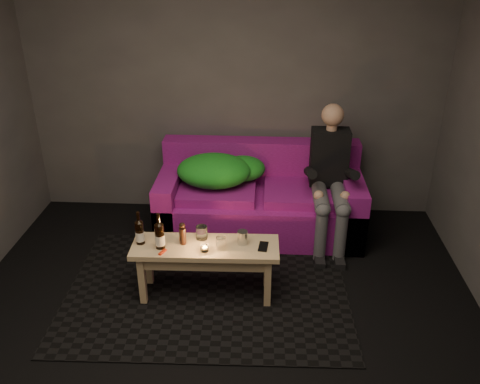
% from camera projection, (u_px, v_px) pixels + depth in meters
% --- Properties ---
extents(floor, '(4.50, 4.50, 0.00)m').
position_uv_depth(floor, '(213.00, 364.00, 3.39)').
color(floor, black).
rests_on(floor, ground).
extents(room, '(4.50, 4.50, 4.50)m').
position_uv_depth(room, '(214.00, 106.00, 3.08)').
color(room, silver).
rests_on(room, ground).
extents(rug, '(2.28, 1.68, 0.01)m').
position_uv_depth(rug, '(208.00, 289.00, 4.11)').
color(rug, black).
rests_on(rug, floor).
extents(sofa, '(1.90, 0.85, 0.82)m').
position_uv_depth(sofa, '(260.00, 201.00, 4.87)').
color(sofa, '#760F65').
rests_on(sofa, floor).
extents(green_blanket, '(0.84, 0.57, 0.28)m').
position_uv_depth(green_blanket, '(219.00, 170.00, 4.74)').
color(green_blanket, '#188725').
rests_on(green_blanket, sofa).
extents(person, '(0.34, 0.79, 1.27)m').
position_uv_depth(person, '(330.00, 175.00, 4.54)').
color(person, black).
rests_on(person, sofa).
extents(coffee_table, '(1.13, 0.38, 0.46)m').
position_uv_depth(coffee_table, '(206.00, 254.00, 3.90)').
color(coffee_table, tan).
rests_on(coffee_table, rug).
extents(beer_bottle_a, '(0.07, 0.07, 0.27)m').
position_uv_depth(beer_bottle_a, '(140.00, 232.00, 3.85)').
color(beer_bottle_a, black).
rests_on(beer_bottle_a, coffee_table).
extents(beer_bottle_b, '(0.07, 0.07, 0.29)m').
position_uv_depth(beer_bottle_b, '(160.00, 235.00, 3.79)').
color(beer_bottle_b, black).
rests_on(beer_bottle_b, coffee_table).
extents(salt_shaker, '(0.04, 0.04, 0.08)m').
position_uv_depth(salt_shaker, '(182.00, 237.00, 3.89)').
color(salt_shaker, silver).
rests_on(salt_shaker, coffee_table).
extents(pepper_mill, '(0.05, 0.05, 0.14)m').
position_uv_depth(pepper_mill, '(183.00, 236.00, 3.86)').
color(pepper_mill, black).
rests_on(pepper_mill, coffee_table).
extents(tumbler_back, '(0.10, 0.10, 0.11)m').
position_uv_depth(tumbler_back, '(202.00, 233.00, 3.93)').
color(tumbler_back, white).
rests_on(tumbler_back, coffee_table).
extents(tealight, '(0.06, 0.06, 0.05)m').
position_uv_depth(tealight, '(205.00, 248.00, 3.78)').
color(tealight, white).
rests_on(tealight, coffee_table).
extents(tumbler_front, '(0.08, 0.08, 0.09)m').
position_uv_depth(tumbler_front, '(221.00, 243.00, 3.81)').
color(tumbler_front, white).
rests_on(tumbler_front, coffee_table).
extents(steel_cup, '(0.09, 0.09, 0.11)m').
position_uv_depth(steel_cup, '(242.00, 238.00, 3.86)').
color(steel_cup, '#ABAEB2').
rests_on(steel_cup, coffee_table).
extents(smartphone, '(0.08, 0.14, 0.01)m').
position_uv_depth(smartphone, '(263.00, 247.00, 3.84)').
color(smartphone, black).
rests_on(smartphone, coffee_table).
extents(red_lighter, '(0.05, 0.08, 0.01)m').
position_uv_depth(red_lighter, '(162.00, 252.00, 3.77)').
color(red_lighter, '#B5200B').
rests_on(red_lighter, coffee_table).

